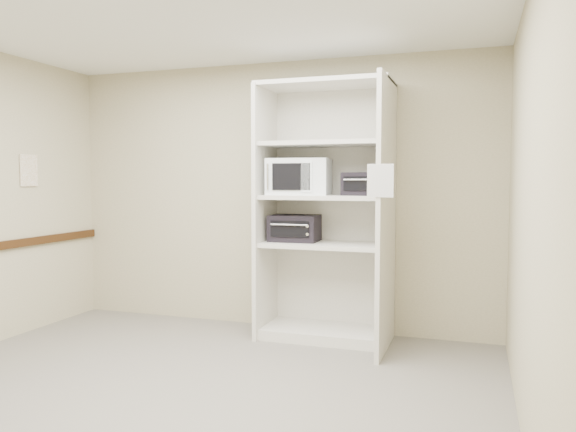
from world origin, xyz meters
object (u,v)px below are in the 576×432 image
(shelving_unit, at_px, (330,221))
(microwave, at_px, (299,177))
(toaster_oven_upper, at_px, (365,184))
(toaster_oven_lower, at_px, (295,228))

(shelving_unit, distance_m, microwave, 0.51)
(microwave, xyz_separation_m, toaster_oven_upper, (0.63, -0.01, -0.07))
(microwave, height_order, toaster_oven_lower, microwave)
(shelving_unit, distance_m, toaster_oven_lower, 0.37)
(toaster_oven_upper, bearing_deg, toaster_oven_lower, -175.52)
(shelving_unit, height_order, microwave, shelving_unit)
(microwave, bearing_deg, toaster_oven_lower, 151.08)
(microwave, relative_size, toaster_oven_upper, 1.56)
(shelving_unit, relative_size, microwave, 4.22)
(shelving_unit, bearing_deg, toaster_oven_lower, 175.36)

